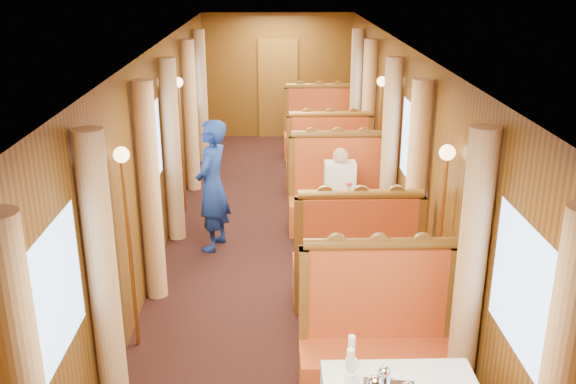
{
  "coord_description": "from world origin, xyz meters",
  "views": [
    {
      "loc": [
        -0.1,
        -7.03,
        3.43
      ],
      "look_at": [
        0.06,
        -0.41,
        1.05
      ],
      "focal_mm": 40.0,
      "sensor_mm": 36.0,
      "label": 1
    }
  ],
  "objects_px": {
    "table_mid": "(345,233)",
    "banquette_mid_fwd": "(356,267)",
    "banquette_far_aft": "(319,134)",
    "banquette_mid_aft": "(337,200)",
    "rose_vase_mid": "(349,189)",
    "passenger": "(340,184)",
    "steward": "(212,186)",
    "teapot_back": "(384,380)",
    "banquette_far_fwd": "(328,167)",
    "rose_vase_far": "(326,120)",
    "table_far": "(323,152)",
    "banquette_near_aft": "(378,347)"
  },
  "relations": [
    {
      "from": "banquette_mid_fwd",
      "to": "passenger",
      "type": "distance_m",
      "value": 1.78
    },
    {
      "from": "rose_vase_mid",
      "to": "steward",
      "type": "relative_size",
      "value": 0.22
    },
    {
      "from": "banquette_far_aft",
      "to": "rose_vase_mid",
      "type": "bearing_deg",
      "value": -89.58
    },
    {
      "from": "table_mid",
      "to": "banquette_mid_aft",
      "type": "distance_m",
      "value": 1.02
    },
    {
      "from": "rose_vase_mid",
      "to": "teapot_back",
      "type": "bearing_deg",
      "value": -92.62
    },
    {
      "from": "banquette_mid_aft",
      "to": "banquette_far_aft",
      "type": "distance_m",
      "value": 3.5
    },
    {
      "from": "table_mid",
      "to": "banquette_mid_fwd",
      "type": "xyz_separation_m",
      "value": [
        0.0,
        -1.01,
        0.05
      ]
    },
    {
      "from": "banquette_mid_aft",
      "to": "steward",
      "type": "xyz_separation_m",
      "value": [
        -1.61,
        -0.56,
        0.41
      ]
    },
    {
      "from": "banquette_mid_fwd",
      "to": "banquette_far_aft",
      "type": "height_order",
      "value": "same"
    },
    {
      "from": "table_far",
      "to": "banquette_far_fwd",
      "type": "relative_size",
      "value": 0.78
    },
    {
      "from": "table_far",
      "to": "banquette_far_aft",
      "type": "bearing_deg",
      "value": 90.0
    },
    {
      "from": "banquette_mid_fwd",
      "to": "teapot_back",
      "type": "distance_m",
      "value": 2.48
    },
    {
      "from": "banquette_far_aft",
      "to": "rose_vase_mid",
      "type": "xyz_separation_m",
      "value": [
        0.03,
        -4.48,
        0.5
      ]
    },
    {
      "from": "banquette_mid_aft",
      "to": "rose_vase_mid",
      "type": "xyz_separation_m",
      "value": [
        0.03,
        -0.98,
        0.5
      ]
    },
    {
      "from": "teapot_back",
      "to": "passenger",
      "type": "distance_m",
      "value": 4.2
    },
    {
      "from": "rose_vase_mid",
      "to": "rose_vase_far",
      "type": "bearing_deg",
      "value": 89.94
    },
    {
      "from": "banquette_near_aft",
      "to": "banquette_mid_aft",
      "type": "relative_size",
      "value": 1.0
    },
    {
      "from": "banquette_mid_aft",
      "to": "banquette_far_fwd",
      "type": "bearing_deg",
      "value": 90.0
    },
    {
      "from": "teapot_back",
      "to": "rose_vase_far",
      "type": "distance_m",
      "value": 6.97
    },
    {
      "from": "teapot_back",
      "to": "passenger",
      "type": "height_order",
      "value": "passenger"
    },
    {
      "from": "teapot_back",
      "to": "rose_vase_mid",
      "type": "distance_m",
      "value": 3.5
    },
    {
      "from": "teapot_back",
      "to": "rose_vase_far",
      "type": "bearing_deg",
      "value": 81.59
    },
    {
      "from": "banquette_near_aft",
      "to": "rose_vase_mid",
      "type": "xyz_separation_m",
      "value": [
        0.03,
        2.52,
        0.5
      ]
    },
    {
      "from": "table_far",
      "to": "passenger",
      "type": "height_order",
      "value": "passenger"
    },
    {
      "from": "table_mid",
      "to": "rose_vase_mid",
      "type": "xyz_separation_m",
      "value": [
        0.03,
        0.03,
        0.55
      ]
    },
    {
      "from": "banquette_far_fwd",
      "to": "rose_vase_far",
      "type": "distance_m",
      "value": 1.14
    },
    {
      "from": "table_mid",
      "to": "banquette_mid_fwd",
      "type": "relative_size",
      "value": 0.78
    },
    {
      "from": "banquette_mid_fwd",
      "to": "table_far",
      "type": "distance_m",
      "value": 4.51
    },
    {
      "from": "steward",
      "to": "rose_vase_mid",
      "type": "bearing_deg",
      "value": 92.12
    },
    {
      "from": "banquette_near_aft",
      "to": "table_mid",
      "type": "height_order",
      "value": "banquette_near_aft"
    },
    {
      "from": "banquette_mid_fwd",
      "to": "steward",
      "type": "xyz_separation_m",
      "value": [
        -1.61,
        1.46,
        0.41
      ]
    },
    {
      "from": "steward",
      "to": "banquette_far_aft",
      "type": "bearing_deg",
      "value": 174.85
    },
    {
      "from": "steward",
      "to": "teapot_back",
      "type": "bearing_deg",
      "value": 37.24
    },
    {
      "from": "banquette_far_fwd",
      "to": "passenger",
      "type": "height_order",
      "value": "banquette_far_fwd"
    },
    {
      "from": "table_mid",
      "to": "teapot_back",
      "type": "relative_size",
      "value": 7.04
    },
    {
      "from": "teapot_back",
      "to": "rose_vase_far",
      "type": "relative_size",
      "value": 0.41
    },
    {
      "from": "banquette_far_aft",
      "to": "banquette_mid_aft",
      "type": "bearing_deg",
      "value": -90.0
    },
    {
      "from": "banquette_far_aft",
      "to": "passenger",
      "type": "xyz_separation_m",
      "value": [
        -0.0,
        -3.78,
        0.32
      ]
    },
    {
      "from": "banquette_far_fwd",
      "to": "rose_vase_mid",
      "type": "relative_size",
      "value": 3.72
    },
    {
      "from": "banquette_mid_fwd",
      "to": "rose_vase_mid",
      "type": "distance_m",
      "value": 1.16
    },
    {
      "from": "banquette_mid_aft",
      "to": "banquette_far_aft",
      "type": "bearing_deg",
      "value": 90.0
    },
    {
      "from": "table_mid",
      "to": "banquette_far_fwd",
      "type": "height_order",
      "value": "banquette_far_fwd"
    },
    {
      "from": "table_mid",
      "to": "banquette_far_aft",
      "type": "relative_size",
      "value": 0.78
    },
    {
      "from": "banquette_near_aft",
      "to": "banquette_mid_fwd",
      "type": "bearing_deg",
      "value": 90.0
    },
    {
      "from": "teapot_back",
      "to": "passenger",
      "type": "bearing_deg",
      "value": 81.19
    },
    {
      "from": "banquette_far_aft",
      "to": "rose_vase_far",
      "type": "bearing_deg",
      "value": -87.93
    },
    {
      "from": "banquette_mid_aft",
      "to": "rose_vase_far",
      "type": "distance_m",
      "value": 2.55
    },
    {
      "from": "banquette_mid_fwd",
      "to": "rose_vase_mid",
      "type": "xyz_separation_m",
      "value": [
        0.03,
        1.04,
        0.5
      ]
    },
    {
      "from": "teapot_back",
      "to": "steward",
      "type": "distance_m",
      "value": 4.18
    },
    {
      "from": "banquette_mid_fwd",
      "to": "banquette_far_fwd",
      "type": "relative_size",
      "value": 1.0
    }
  ]
}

